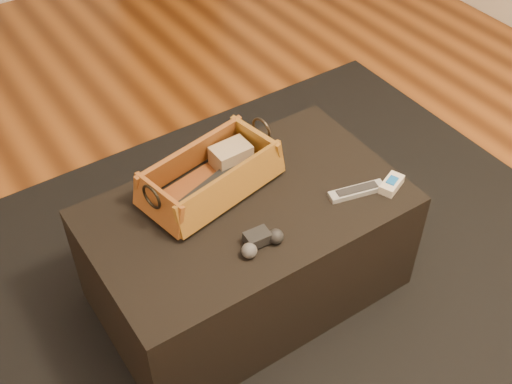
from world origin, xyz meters
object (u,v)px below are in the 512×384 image
silver_remote (357,191)px  cream_gadget (392,184)px  ottoman (248,249)px  tv_remote (209,189)px  game_controller (261,241)px  wicker_basket (211,177)px

silver_remote → cream_gadget: bearing=-21.0°
ottoman → cream_gadget: cream_gadget is taller
tv_remote → cream_gadget: (0.50, -0.29, -0.01)m
tv_remote → game_controller: bearing=-104.5°
silver_remote → cream_gadget: (0.11, -0.04, 0.01)m
ottoman → game_controller: bearing=-110.4°
tv_remote → wicker_basket: 0.04m
tv_remote → game_controller: game_controller is taller
ottoman → cream_gadget: (0.43, -0.19, 0.23)m
wicker_basket → cream_gadget: size_ratio=4.65×
wicker_basket → silver_remote: (0.37, -0.27, -0.04)m
tv_remote → game_controller: (0.01, -0.27, -0.01)m
wicker_basket → silver_remote: size_ratio=2.58×
game_controller → cream_gadget: size_ratio=1.36×
ottoman → silver_remote: 0.41m
ottoman → tv_remote: size_ratio=4.17×
tv_remote → silver_remote: 0.47m
wicker_basket → tv_remote: bearing=-132.0°
ottoman → wicker_basket: bearing=114.4°
wicker_basket → game_controller: bearing=-91.3°
cream_gadget → ottoman: bearing=155.8°
cream_gadget → wicker_basket: bearing=146.9°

